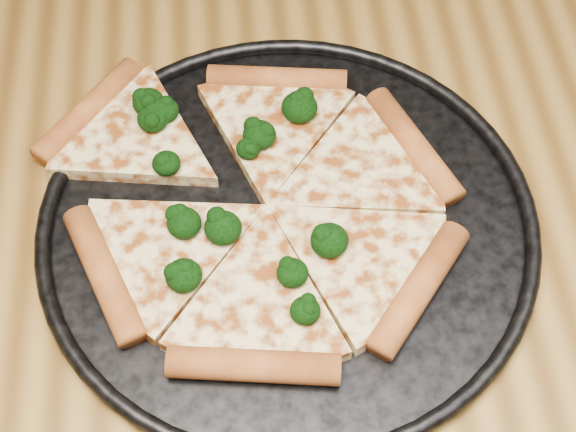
{
  "coord_description": "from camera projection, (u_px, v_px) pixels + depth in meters",
  "views": [
    {
      "loc": [
        -0.03,
        -0.33,
        1.31
      ],
      "look_at": [
        0.0,
        0.03,
        0.77
      ],
      "focal_mm": 53.43,
      "sensor_mm": 36.0,
      "label": 1
    }
  ],
  "objects": [
    {
      "name": "broccoli_florets",
      "position": [
        225.0,
        176.0,
        0.66
      ],
      "size": [
        0.16,
        0.23,
        0.02
      ],
      "color": "black",
      "rests_on": "pizza"
    },
    {
      "name": "pizza",
      "position": [
        258.0,
        202.0,
        0.66
      ],
      "size": [
        0.34,
        0.32,
        0.02
      ],
      "rotation": [
        0.0,
        0.0,
        -0.14
      ],
      "color": "beige",
      "rests_on": "pizza_pan"
    },
    {
      "name": "pizza_pan",
      "position": [
        288.0,
        222.0,
        0.66
      ],
      "size": [
        0.39,
        0.39,
        0.02
      ],
      "color": "black",
      "rests_on": "dining_table"
    },
    {
      "name": "dining_table",
      "position": [
        289.0,
        318.0,
        0.72
      ],
      "size": [
        1.2,
        0.9,
        0.75
      ],
      "color": "olive",
      "rests_on": "ground"
    }
  ]
}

